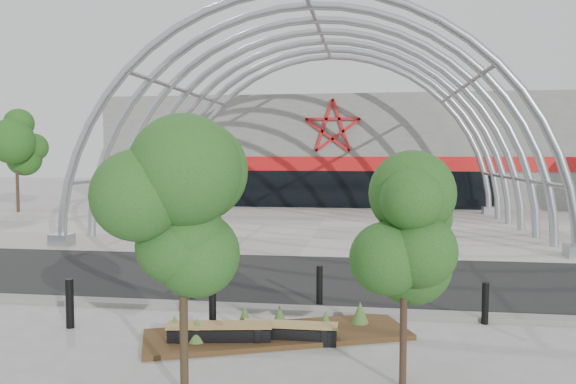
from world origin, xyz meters
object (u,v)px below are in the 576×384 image
street_tree_0 (182,208)px  bench_0 (220,335)px  street_tree_1 (405,237)px  bollard_2 (213,315)px  bench_1 (290,333)px

street_tree_0 → bench_0: 3.63m
street_tree_1 → bollard_2: size_ratio=3.65×
bench_0 → bollard_2: size_ratio=2.25×
bench_1 → bench_0: bearing=-166.1°
street_tree_1 → bollard_2: bearing=152.3°
street_tree_1 → bollard_2: street_tree_1 is taller
bench_0 → bollard_2: bearing=120.7°
street_tree_0 → bench_1: street_tree_0 is taller
bench_0 → bench_1: 1.40m
street_tree_0 → street_tree_1: bearing=14.0°
street_tree_1 → bench_0: size_ratio=1.62×
street_tree_1 → bench_1: bearing=138.8°
bench_0 → bollard_2: bollard_2 is taller
bench_1 → street_tree_1: bearing=-41.2°
street_tree_1 → bench_0: (-3.48, 1.52, -2.26)m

